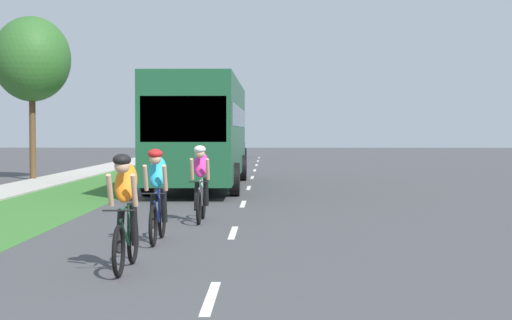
{
  "coord_description": "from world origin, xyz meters",
  "views": [
    {
      "loc": [
        0.65,
        -4.32,
        1.89
      ],
      "look_at": [
        0.2,
        23.59,
        0.82
      ],
      "focal_mm": 54.92,
      "sensor_mm": 36.0,
      "label": 1
    }
  ],
  "objects_px": {
    "bus_dark_green": "(202,127)",
    "street_tree_near": "(32,60)",
    "cyclist_trailing": "(157,194)",
    "cyclist_distant": "(201,183)",
    "sedan_blue": "(232,146)",
    "cyclist_lead": "(125,211)",
    "suv_silver": "(224,148)"
  },
  "relations": [
    {
      "from": "bus_dark_green",
      "to": "cyclist_distant",
      "type": "bearing_deg",
      "value": -85.29
    },
    {
      "from": "cyclist_lead",
      "to": "suv_silver",
      "type": "xyz_separation_m",
      "value": [
        -0.5,
        31.63,
        0.14
      ]
    },
    {
      "from": "cyclist_distant",
      "to": "bus_dark_green",
      "type": "relative_size",
      "value": 0.15
    },
    {
      "from": "cyclist_lead",
      "to": "street_tree_near",
      "type": "bearing_deg",
      "value": 110.2
    },
    {
      "from": "cyclist_trailing",
      "to": "cyclist_distant",
      "type": "xyz_separation_m",
      "value": [
        0.48,
        2.94,
        0.0
      ]
    },
    {
      "from": "cyclist_lead",
      "to": "cyclist_distant",
      "type": "relative_size",
      "value": 1.0
    },
    {
      "from": "cyclist_trailing",
      "to": "street_tree_near",
      "type": "distance_m",
      "value": 18.34
    },
    {
      "from": "suv_silver",
      "to": "street_tree_near",
      "type": "distance_m",
      "value": 14.55
    },
    {
      "from": "cyclist_lead",
      "to": "cyclist_distant",
      "type": "height_order",
      "value": "same"
    },
    {
      "from": "suv_silver",
      "to": "street_tree_near",
      "type": "relative_size",
      "value": 0.76
    },
    {
      "from": "suv_silver",
      "to": "cyclist_trailing",
      "type": "bearing_deg",
      "value": -88.91
    },
    {
      "from": "cyclist_trailing",
      "to": "sedan_blue",
      "type": "distance_m",
      "value": 40.83
    },
    {
      "from": "cyclist_distant",
      "to": "street_tree_near",
      "type": "bearing_deg",
      "value": 119.2
    },
    {
      "from": "cyclist_trailing",
      "to": "street_tree_near",
      "type": "xyz_separation_m",
      "value": [
        -7.1,
        16.49,
        3.75
      ]
    },
    {
      "from": "cyclist_lead",
      "to": "suv_silver",
      "type": "relative_size",
      "value": 0.37
    },
    {
      "from": "suv_silver",
      "to": "cyclist_distant",
      "type": "bearing_deg",
      "value": -87.74
    },
    {
      "from": "sedan_blue",
      "to": "suv_silver",
      "type": "bearing_deg",
      "value": -89.37
    },
    {
      "from": "cyclist_lead",
      "to": "bus_dark_green",
      "type": "bearing_deg",
      "value": 91.11
    },
    {
      "from": "street_tree_near",
      "to": "cyclist_lead",
      "type": "bearing_deg",
      "value": -69.8
    },
    {
      "from": "street_tree_near",
      "to": "bus_dark_green",
      "type": "bearing_deg",
      "value": -27.32
    },
    {
      "from": "cyclist_distant",
      "to": "suv_silver",
      "type": "distance_m",
      "value": 26.05
    },
    {
      "from": "cyclist_distant",
      "to": "sedan_blue",
      "type": "xyz_separation_m",
      "value": [
        -1.16,
        37.89,
        -0.04
      ]
    },
    {
      "from": "bus_dark_green",
      "to": "sedan_blue",
      "type": "bearing_deg",
      "value": 90.68
    },
    {
      "from": "bus_dark_green",
      "to": "cyclist_trailing",
      "type": "bearing_deg",
      "value": -88.45
    },
    {
      "from": "cyclist_lead",
      "to": "street_tree_near",
      "type": "xyz_separation_m",
      "value": [
        -7.05,
        19.15,
        3.75
      ]
    },
    {
      "from": "bus_dark_green",
      "to": "suv_silver",
      "type": "bearing_deg",
      "value": 90.71
    },
    {
      "from": "cyclist_trailing",
      "to": "street_tree_near",
      "type": "relative_size",
      "value": 0.28
    },
    {
      "from": "cyclist_lead",
      "to": "bus_dark_green",
      "type": "xyz_separation_m",
      "value": [
        -0.3,
        15.67,
        1.17
      ]
    },
    {
      "from": "cyclist_trailing",
      "to": "suv_silver",
      "type": "bearing_deg",
      "value": 91.09
    },
    {
      "from": "cyclist_distant",
      "to": "street_tree_near",
      "type": "relative_size",
      "value": 0.28
    },
    {
      "from": "bus_dark_green",
      "to": "street_tree_near",
      "type": "relative_size",
      "value": 1.87
    },
    {
      "from": "cyclist_distant",
      "to": "sedan_blue",
      "type": "relative_size",
      "value": 0.4
    }
  ]
}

